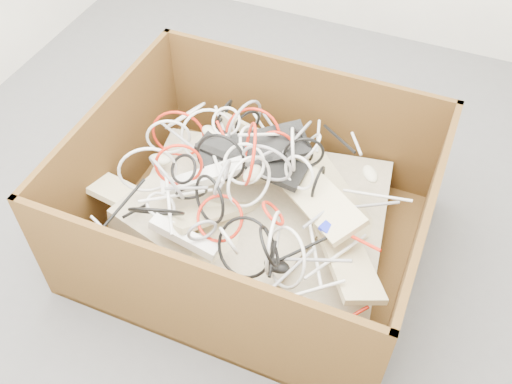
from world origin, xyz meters
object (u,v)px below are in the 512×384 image
at_px(power_strip_left, 203,177).
at_px(vga_plug, 327,228).
at_px(power_strip_right, 184,237).
at_px(cardboard_box, 250,220).

distance_m(power_strip_left, vga_plug, 0.52).
height_order(power_strip_right, vga_plug, vga_plug).
bearing_deg(vga_plug, cardboard_box, -173.22).
relative_size(power_strip_left, vga_plug, 7.28).
bearing_deg(power_strip_left, vga_plug, -38.33).
relative_size(power_strip_right, vga_plug, 5.86).
height_order(cardboard_box, vga_plug, cardboard_box).
bearing_deg(vga_plug, power_strip_right, -133.99).
height_order(cardboard_box, power_strip_left, cardboard_box).
bearing_deg(vga_plug, power_strip_left, -164.17).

